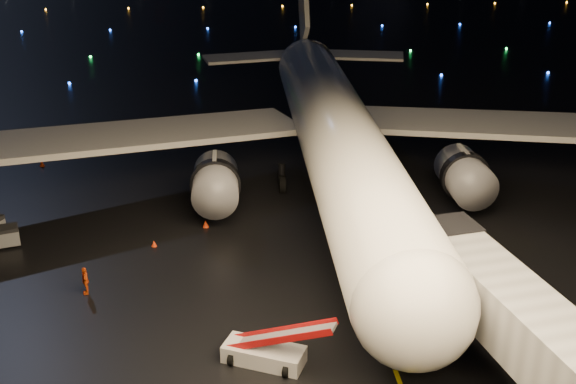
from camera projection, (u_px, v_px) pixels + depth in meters
The scene contains 10 objects.
lane_centre at pixel (346, 236), 52.90m from camera, with size 0.25×80.00×0.02m, color #CCB308.
airliner at pixel (332, 82), 59.73m from camera, with size 61.80×58.71×17.51m, color white, non-canonical shape.
belt_loader at pixel (264, 338), 38.36m from camera, with size 6.40×1.75×3.10m, color silver, non-canonical shape.
crew_c at pixel (85, 280), 45.19m from camera, with size 1.07×0.45×1.83m, color #EA4E10.
safety_cone_0 at pixel (154, 243), 51.40m from camera, with size 0.39×0.39×0.45m, color #F93B0F.
safety_cone_1 at pixel (237, 188), 60.91m from camera, with size 0.39×0.39×0.44m, color #F93B0F.
safety_cone_2 at pixel (206, 224), 54.30m from camera, with size 0.48×0.48×0.55m, color #F93B0F.
safety_cone_3 at pixel (42, 163), 66.14m from camera, with size 0.48×0.48×0.55m, color #F93B0F.
taxiway_lights at pixel (203, 23), 135.27m from camera, with size 164.00×92.00×0.36m, color black, non-canonical shape.
baggage_cart_1 at pixel (6, 237), 51.23m from camera, with size 1.77×1.24×1.50m, color gray.
Camera 1 is at (3.47, -31.85, 23.67)m, focal length 45.00 mm.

